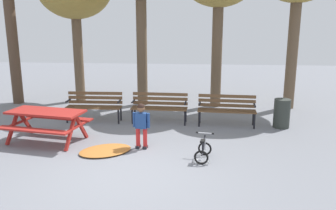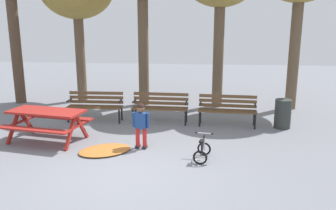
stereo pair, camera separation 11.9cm
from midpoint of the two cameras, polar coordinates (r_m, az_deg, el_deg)
ground at (r=6.94m, az=-6.85°, el=-10.83°), size 36.00×36.00×0.00m
picnic_table at (r=8.91m, az=-18.81°, el=-1.93°), size 2.00×1.63×0.79m
park_bench_far_left at (r=10.40m, az=-11.44°, el=0.19°), size 1.61×0.50×0.85m
park_bench_left at (r=10.03m, az=-0.94°, el=-0.02°), size 1.61×0.50×0.85m
park_bench_right at (r=9.88m, az=10.01°, el=-0.44°), size 1.62×0.55×0.85m
child_standing at (r=7.95m, az=-4.02°, el=-2.81°), size 0.40×0.19×1.06m
kids_bicycle at (r=7.43m, az=6.05°, el=-7.46°), size 0.43×0.60×0.54m
leaf_pile at (r=8.03m, az=-9.83°, el=-7.24°), size 1.43×1.32×0.07m
trash_bin at (r=10.05m, az=18.53°, el=-1.37°), size 0.44×0.44×0.80m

